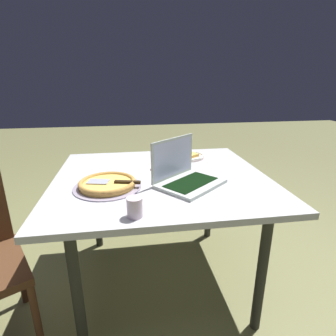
{
  "coord_description": "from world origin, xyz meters",
  "views": [
    {
      "loc": [
        0.19,
        1.49,
        1.3
      ],
      "look_at": [
        -0.05,
        -0.06,
        0.76
      ],
      "focal_mm": 28.96,
      "sensor_mm": 36.0,
      "label": 1
    }
  ],
  "objects_px": {
    "laptop": "(185,175)",
    "pizza_tray": "(108,184)",
    "dining_table": "(161,187)",
    "drink_cup": "(135,207)",
    "table_knife": "(156,166)",
    "pizza_plate": "(189,156)"
  },
  "relations": [
    {
      "from": "laptop",
      "to": "pizza_plate",
      "type": "distance_m",
      "value": 0.5
    },
    {
      "from": "laptop",
      "to": "pizza_tray",
      "type": "relative_size",
      "value": 1.19
    },
    {
      "from": "drink_cup",
      "to": "pizza_plate",
      "type": "bearing_deg",
      "value": -117.3
    },
    {
      "from": "pizza_plate",
      "to": "table_knife",
      "type": "xyz_separation_m",
      "value": [
        0.25,
        0.17,
        -0.01
      ]
    },
    {
      "from": "dining_table",
      "to": "laptop",
      "type": "distance_m",
      "value": 0.22
    },
    {
      "from": "pizza_plate",
      "to": "drink_cup",
      "type": "bearing_deg",
      "value": 62.7
    },
    {
      "from": "dining_table",
      "to": "table_knife",
      "type": "xyz_separation_m",
      "value": [
        0.01,
        -0.17,
        0.07
      ]
    },
    {
      "from": "table_knife",
      "to": "drink_cup",
      "type": "xyz_separation_m",
      "value": [
        0.16,
        0.64,
        0.04
      ]
    },
    {
      "from": "pizza_plate",
      "to": "pizza_tray",
      "type": "xyz_separation_m",
      "value": [
        0.55,
        0.47,
        0.01
      ]
    },
    {
      "from": "table_knife",
      "to": "drink_cup",
      "type": "bearing_deg",
      "value": 75.81
    },
    {
      "from": "pizza_tray",
      "to": "drink_cup",
      "type": "xyz_separation_m",
      "value": [
        -0.13,
        0.34,
        0.02
      ]
    },
    {
      "from": "dining_table",
      "to": "table_knife",
      "type": "bearing_deg",
      "value": -86.6
    },
    {
      "from": "pizza_tray",
      "to": "table_knife",
      "type": "height_order",
      "value": "pizza_tray"
    },
    {
      "from": "pizza_plate",
      "to": "laptop",
      "type": "bearing_deg",
      "value": 74.61
    },
    {
      "from": "laptop",
      "to": "table_knife",
      "type": "bearing_deg",
      "value": -68.47
    },
    {
      "from": "pizza_plate",
      "to": "table_knife",
      "type": "height_order",
      "value": "pizza_plate"
    },
    {
      "from": "pizza_plate",
      "to": "table_knife",
      "type": "bearing_deg",
      "value": 33.32
    },
    {
      "from": "dining_table",
      "to": "pizza_plate",
      "type": "relative_size",
      "value": 5.61
    },
    {
      "from": "laptop",
      "to": "drink_cup",
      "type": "xyz_separation_m",
      "value": [
        0.28,
        0.33,
        -0.0
      ]
    },
    {
      "from": "pizza_plate",
      "to": "dining_table",
      "type": "bearing_deg",
      "value": 54.16
    },
    {
      "from": "dining_table",
      "to": "pizza_tray",
      "type": "bearing_deg",
      "value": 23.43
    },
    {
      "from": "dining_table",
      "to": "laptop",
      "type": "relative_size",
      "value": 2.91
    }
  ]
}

